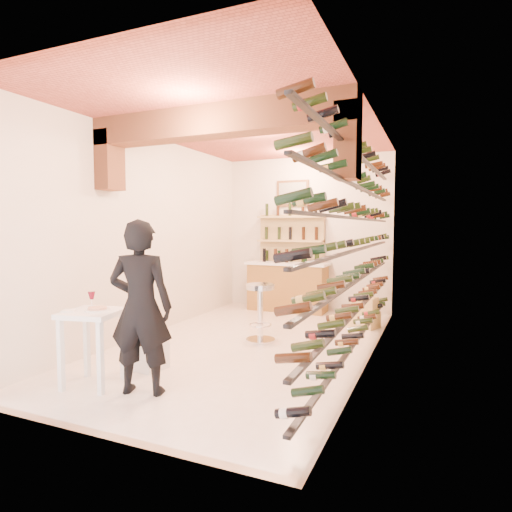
{
  "coord_description": "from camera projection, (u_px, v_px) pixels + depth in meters",
  "views": [
    {
      "loc": [
        2.54,
        -5.59,
        1.75
      ],
      "look_at": [
        0.0,
        0.3,
        1.3
      ],
      "focal_mm": 29.6,
      "sensor_mm": 36.0,
      "label": 1
    }
  ],
  "objects": [
    {
      "name": "ground",
      "position": [
        248.0,
        345.0,
        6.25
      ],
      "size": [
        6.0,
        6.0,
        0.0
      ],
      "primitive_type": "plane",
      "color": "white",
      "rests_on": "ground"
    },
    {
      "name": "room_shell",
      "position": [
        240.0,
        190.0,
        5.85
      ],
      "size": [
        3.52,
        6.02,
        3.21
      ],
      "color": "beige",
      "rests_on": "ground"
    },
    {
      "name": "wine_rack",
      "position": [
        354.0,
        242.0,
        5.54
      ],
      "size": [
        0.32,
        5.7,
        2.56
      ],
      "color": "black",
      "rests_on": "ground"
    },
    {
      "name": "back_counter",
      "position": [
        287.0,
        285.0,
        8.76
      ],
      "size": [
        1.7,
        0.62,
        1.29
      ],
      "color": "olive",
      "rests_on": "ground"
    },
    {
      "name": "back_shelving",
      "position": [
        291.0,
        254.0,
        8.93
      ],
      "size": [
        1.4,
        0.31,
        2.73
      ],
      "color": "tan",
      "rests_on": "ground"
    },
    {
      "name": "tasting_table",
      "position": [
        93.0,
        324.0,
        4.62
      ],
      "size": [
        0.68,
        0.68,
        1.01
      ],
      "rotation": [
        0.0,
        0.0,
        0.2
      ],
      "color": "white",
      "rests_on": "ground"
    },
    {
      "name": "white_stool",
      "position": [
        149.0,
        351.0,
        5.18
      ],
      "size": [
        0.4,
        0.4,
        0.44
      ],
      "primitive_type": "cube",
      "rotation": [
        0.0,
        0.0,
        -0.15
      ],
      "color": "white",
      "rests_on": "ground"
    },
    {
      "name": "person",
      "position": [
        141.0,
        307.0,
        4.38
      ],
      "size": [
        0.76,
        0.61,
        1.82
      ],
      "primitive_type": "imported",
      "rotation": [
        0.0,
        0.0,
        3.43
      ],
      "color": "black",
      "rests_on": "ground"
    },
    {
      "name": "chrome_barstool",
      "position": [
        260.0,
        308.0,
        6.41
      ],
      "size": [
        0.45,
        0.45,
        0.88
      ],
      "rotation": [
        0.0,
        0.0,
        0.13
      ],
      "color": "silver",
      "rests_on": "ground"
    },
    {
      "name": "crate_lower",
      "position": [
        364.0,
        319.0,
        7.34
      ],
      "size": [
        0.57,
        0.49,
        0.28
      ],
      "primitive_type": "cube",
      "rotation": [
        0.0,
        0.0,
        -0.39
      ],
      "color": "#D9BB77",
      "rests_on": "ground"
    },
    {
      "name": "crate_upper",
      "position": [
        364.0,
        304.0,
        7.32
      ],
      "size": [
        0.48,
        0.38,
        0.24
      ],
      "primitive_type": "cube",
      "rotation": [
        0.0,
        0.0,
        -0.25
      ],
      "color": "#D9BB77",
      "rests_on": "crate_lower"
    }
  ]
}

